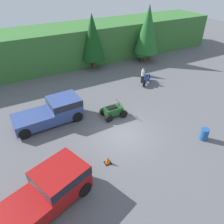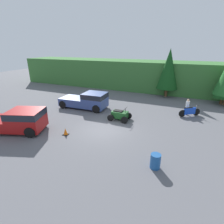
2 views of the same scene
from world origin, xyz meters
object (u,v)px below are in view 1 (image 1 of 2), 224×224
at_px(dirt_bike, 147,79).
at_px(traffic_cone, 108,160).
at_px(pickup_truck_red, 46,192).
at_px(quad_atv, 113,111).
at_px(rider_person, 143,75).
at_px(pickup_truck_second, 54,110).
at_px(steel_barrel, 204,134).

distance_m(dirt_bike, traffic_cone, 11.90).
xyz_separation_m(pickup_truck_red, traffic_cone, (4.05, 1.02, -0.71)).
xyz_separation_m(dirt_bike, quad_atv, (-5.97, -3.60, 0.00)).
height_order(pickup_truck_red, rider_person, pickup_truck_red).
bearing_deg(rider_person, pickup_truck_second, 154.11).
bearing_deg(traffic_cone, pickup_truck_red, -165.80).
bearing_deg(quad_atv, pickup_truck_red, -140.57).
bearing_deg(quad_atv, dirt_bike, 32.06).
bearing_deg(traffic_cone, steel_barrel, -9.70).
height_order(pickup_truck_second, rider_person, pickup_truck_second).
xyz_separation_m(quad_atv, rider_person, (5.70, 3.96, 0.40)).
bearing_deg(pickup_truck_second, rider_person, 10.24).
distance_m(dirt_bike, rider_person, 0.60).
relative_size(quad_atv, rider_person, 1.22).
bearing_deg(traffic_cone, pickup_truck_second, 104.58).
height_order(pickup_truck_second, quad_atv, pickup_truck_second).
bearing_deg(pickup_truck_red, pickup_truck_second, 51.29).
height_order(dirt_bike, rider_person, rider_person).
height_order(dirt_bike, quad_atv, quad_atv).
bearing_deg(quad_atv, traffic_cone, -121.50).
distance_m(pickup_truck_red, steel_barrel, 11.20).
relative_size(pickup_truck_second, dirt_bike, 2.78).
bearing_deg(dirt_bike, pickup_truck_red, 178.33).
distance_m(quad_atv, steel_barrel, 7.11).
bearing_deg(steel_barrel, pickup_truck_red, 179.00).
relative_size(pickup_truck_second, quad_atv, 2.69).
height_order(pickup_truck_second, traffic_cone, pickup_truck_second).
distance_m(pickup_truck_second, quad_atv, 4.73).
height_order(pickup_truck_second, dirt_bike, pickup_truck_second).
relative_size(dirt_bike, traffic_cone, 3.47).
bearing_deg(steel_barrel, rider_person, 81.84).
height_order(dirt_bike, steel_barrel, dirt_bike).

